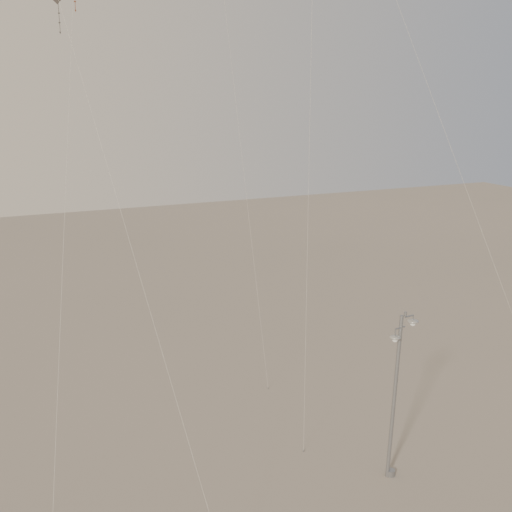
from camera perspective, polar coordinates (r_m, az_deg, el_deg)
name	(u,v)px	position (r m, az deg, el deg)	size (l,w,h in m)	color
street_lamp	(396,391)	(34.11, 11.15, -10.55)	(1.60, 0.71, 8.14)	#999CA1
kite_1	(94,122)	(32.56, -12.82, 10.38)	(2.73, 15.48, 22.47)	#36312D
kite_3	(68,141)	(29.09, -14.83, 8.85)	(5.10, 14.15, 22.88)	maroon
kite_4	(425,79)	(37.42, 13.34, 13.62)	(5.33, 11.01, 24.95)	#36312D
kite_5	(226,14)	(42.07, -2.43, 18.81)	(2.16, 3.68, 29.00)	brown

